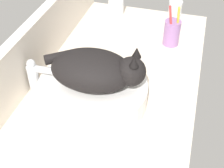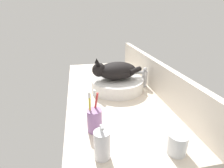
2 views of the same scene
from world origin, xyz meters
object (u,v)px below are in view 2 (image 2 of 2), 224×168
Objects in this scene: toothbrush_cup at (94,120)px; water_glass at (177,144)px; cat at (115,71)px; faucet at (143,77)px; soap_dispenser at (102,145)px; sink_basin at (117,84)px.

toothbrush_cup reaches higher than water_glass.
faucet is (-1.30, 19.78, -6.01)cm from cat.
soap_dispenser is 15.93cm from toothbrush_cup.
faucet is at bearing 93.75° from cat.
water_glass is (59.57, 10.34, -9.71)cm from cat.
faucet reaches higher than water_glass.
water_glass is (59.72, 8.98, -0.17)cm from sink_basin.
sink_basin is at bearing -171.45° from water_glass.
soap_dispenser reaches higher than water_glass.
toothbrush_cup is 2.35× the size of water_glass.
toothbrush_cup is at bearing -23.79° from cat.
faucet is 0.95× the size of soap_dispenser.
soap_dispenser is at bearing -96.28° from water_glass.
toothbrush_cup is (40.84, -19.30, 1.69)cm from sink_basin.
water_glass is at bearing 56.26° from toothbrush_cup.
water_glass is (60.87, -9.44, -3.70)cm from faucet.
faucet is 68.53cm from soap_dispenser.
water_glass is (2.99, 27.22, -2.02)cm from soap_dispenser.
toothbrush_cup reaches higher than sink_basin.
sink_basin is 2.53× the size of faucet.
sink_basin is 59.62cm from soap_dispenser.
faucet is 56.46cm from toothbrush_cup.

